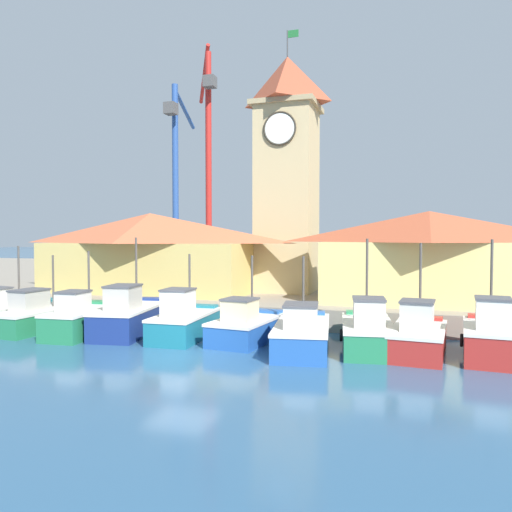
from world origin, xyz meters
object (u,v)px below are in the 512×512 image
Objects in this scene: fishing_boat_mid_right at (247,326)px; port_crane_far at (208,187)px; port_crane_near at (176,201)px; fishing_boat_mid_left at (131,316)px; fishing_boat_left_inner at (82,319)px; warehouse_left at (150,252)px; fishing_boat_end_right at (491,337)px; fishing_boat_right_inner at (302,333)px; fishing_boat_right_outer at (367,332)px; fishing_boat_left_outer at (43,316)px; fishing_boat_far_right at (418,336)px; fishing_boat_far_left at (7,313)px; warehouse_right at (429,256)px; clock_tower at (287,169)px; fishing_boat_center at (184,321)px.

port_crane_far is (-11.14, 22.02, 8.37)m from fishing_boat_mid_right.
port_crane_near is 0.82× the size of port_crane_far.
fishing_boat_mid_left is 23.66m from port_crane_near.
port_crane_near is at bearing 105.98° from fishing_boat_left_inner.
warehouse_left is 0.78× the size of port_crane_near.
fishing_boat_end_right is at bearing 2.98° from fishing_boat_left_inner.
warehouse_left is (-1.33, 8.56, 2.84)m from fishing_boat_left_inner.
fishing_boat_left_inner is 24.01m from port_crane_near.
fishing_boat_mid_left is 0.99× the size of fishing_boat_right_inner.
warehouse_left is at bearing 151.79° from fishing_boat_right_outer.
fishing_boat_far_right reaches higher than fishing_boat_left_outer.
fishing_boat_far_left is 0.26× the size of port_crane_far.
fishing_boat_far_left is at bearing 177.52° from fishing_boat_right_inner.
fishing_boat_far_right is at bearing 9.69° from fishing_boat_right_inner.
port_crane_near reaches higher than warehouse_right.
fishing_boat_far_right is 29.89m from port_crane_far.
fishing_boat_far_left is 1.01× the size of fishing_boat_left_outer.
warehouse_right is at bearing 28.44° from fishing_boat_left_inner.
fishing_boat_mid_left reaches higher than fishing_boat_far_left.
clock_tower reaches higher than fishing_boat_left_inner.
fishing_boat_far_left is 0.98× the size of fishing_boat_right_inner.
clock_tower is 1.22× the size of warehouse_left.
fishing_boat_end_right is 31.47m from port_crane_far.
fishing_boat_left_inner is 14.72m from fishing_boat_far_right.
port_crane_far is (2.81, 0.96, 1.30)m from port_crane_near.
fishing_boat_far_right is at bearing -25.70° from warehouse_left.
fishing_boat_center is 9.92m from fishing_boat_far_right.
fishing_boat_right_outer is 4.52m from fishing_boat_end_right.
warehouse_left is at bearing -69.73° from port_crane_near.
fishing_boat_left_inner is 24.74m from port_crane_far.
port_crane_near is (-11.10, 21.28, 6.97)m from fishing_boat_center.
fishing_boat_end_right is at bearing 0.93° from fishing_boat_left_outer.
fishing_boat_center is at bearing -144.53° from warehouse_right.
fishing_boat_center is 12.49m from fishing_boat_end_right.
fishing_boat_center is at bearing -179.55° from fishing_boat_end_right.
fishing_boat_far_right is 0.28× the size of clock_tower.
fishing_boat_center is 1.03× the size of fishing_boat_mid_right.
fishing_boat_right_outer is at bearing -0.01° from fishing_boat_mid_left.
fishing_boat_far_right is at bearing 0.89° from fishing_boat_left_outer.
warehouse_right is (4.94, 8.15, 2.83)m from fishing_boat_right_inner.
fishing_boat_end_right is 8.09m from warehouse_right.
fishing_boat_right_outer reaches higher than fishing_boat_far_right.
port_crane_far is at bearing 103.83° from fishing_boat_mid_left.
fishing_boat_right_inner is 0.49× the size of warehouse_right.
fishing_boat_end_right reaches higher than fishing_boat_right_inner.
fishing_boat_far_left is at bearing -138.22° from clock_tower.
fishing_boat_mid_right is 0.87× the size of fishing_boat_right_outer.
fishing_boat_far_right is at bearing -50.64° from port_crane_far.
fishing_boat_right_inner is at bearing -2.12° from fishing_boat_left_outer.
fishing_boat_center is 0.83× the size of fishing_boat_right_inner.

